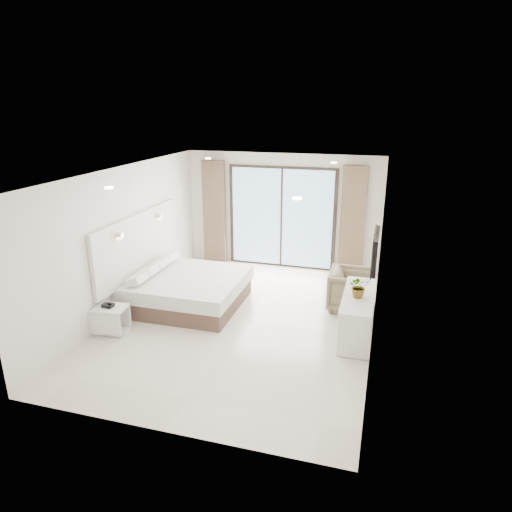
# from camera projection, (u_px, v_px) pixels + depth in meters

# --- Properties ---
(ground) EXTENTS (6.20, 6.20, 0.00)m
(ground) POSITION_uv_depth(u_px,v_px,m) (242.00, 320.00, 8.34)
(ground) COLOR beige
(ground) RESTS_ON ground
(room_shell) EXTENTS (4.62, 6.22, 2.72)m
(room_shell) POSITION_uv_depth(u_px,v_px,m) (244.00, 225.00, 8.60)
(room_shell) COLOR silver
(room_shell) RESTS_ON ground
(bed) EXTENTS (2.10, 2.00, 0.73)m
(bed) POSITION_uv_depth(u_px,v_px,m) (187.00, 290.00, 8.92)
(bed) COLOR #513931
(bed) RESTS_ON ground
(nightstand) EXTENTS (0.57, 0.48, 0.48)m
(nightstand) POSITION_uv_depth(u_px,v_px,m) (111.00, 320.00, 7.82)
(nightstand) COLOR silver
(nightstand) RESTS_ON ground
(phone) EXTENTS (0.18, 0.14, 0.06)m
(phone) POSITION_uv_depth(u_px,v_px,m) (108.00, 305.00, 7.74)
(phone) COLOR black
(phone) RESTS_ON nightstand
(console_desk) EXTENTS (0.51, 1.62, 0.77)m
(console_desk) POSITION_uv_depth(u_px,v_px,m) (358.00, 306.00, 7.60)
(console_desk) COLOR silver
(console_desk) RESTS_ON ground
(plant) EXTENTS (0.43, 0.45, 0.29)m
(plant) POSITION_uv_depth(u_px,v_px,m) (359.00, 289.00, 7.38)
(plant) COLOR #33662D
(plant) RESTS_ON console_desk
(armchair) EXTENTS (0.78, 0.83, 0.85)m
(armchair) POSITION_uv_depth(u_px,v_px,m) (352.00, 288.00, 8.69)
(armchair) COLOR #827455
(armchair) RESTS_ON ground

